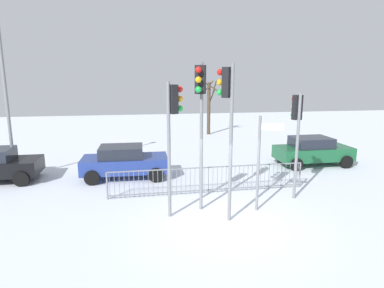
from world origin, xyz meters
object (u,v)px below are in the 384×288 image
direction_sign_post (260,159)px  street_lamp (4,74)px  traffic_light_foreground_left (200,105)px  bare_tree_left (209,106)px  traffic_light_rear_right (297,121)px  car_green_near (312,151)px  traffic_light_foreground_right (228,108)px  traffic_light_mid_left (173,119)px  car_blue_far (124,161)px

direction_sign_post → street_lamp: street_lamp is taller
traffic_light_foreground_left → street_lamp: 9.05m
direction_sign_post → bare_tree_left: bearing=102.4°
traffic_light_rear_right → car_green_near: traffic_light_rear_right is taller
bare_tree_left → direction_sign_post: bearing=-95.3°
traffic_light_rear_right → direction_sign_post: (-1.73, -1.04, -1.09)m
street_lamp → bare_tree_left: 14.98m
traffic_light_foreground_right → traffic_light_mid_left: bearing=112.7°
traffic_light_mid_left → bare_tree_left: size_ratio=1.05×
traffic_light_mid_left → traffic_light_foreground_left: traffic_light_foreground_left is taller
traffic_light_rear_right → car_blue_far: (-6.45, 3.46, -2.15)m
car_green_near → traffic_light_rear_right: bearing=-127.6°
direction_sign_post → street_lamp: 11.22m
traffic_light_foreground_left → direction_sign_post: 2.72m
car_green_near → traffic_light_foreground_left: bearing=-145.3°
traffic_light_foreground_left → bare_tree_left: bearing=-78.2°
traffic_light_rear_right → street_lamp: (-11.33, 4.06, 1.72)m
direction_sign_post → bare_tree_left: bare_tree_left is taller
street_lamp → bare_tree_left: street_lamp is taller
traffic_light_mid_left → street_lamp: size_ratio=0.57×
traffic_light_mid_left → traffic_light_foreground_left: size_ratio=0.88×
bare_tree_left → car_blue_far: bearing=-120.2°
traffic_light_mid_left → traffic_light_foreground_right: bearing=47.0°
traffic_light_foreground_left → car_blue_far: traffic_light_foreground_left is taller
street_lamp → traffic_light_foreground_right: bearing=-34.2°
traffic_light_mid_left → direction_sign_post: 3.25m
traffic_light_mid_left → street_lamp: 8.49m
direction_sign_post → car_blue_far: (-4.72, 4.49, -1.07)m
traffic_light_mid_left → street_lamp: street_lamp is taller
traffic_light_rear_right → car_blue_far: 7.63m
traffic_light_foreground_left → bare_tree_left: traffic_light_foreground_left is taller
car_blue_far → bare_tree_left: bearing=60.4°
traffic_light_foreground_right → car_blue_far: (-3.41, 5.03, -2.83)m
traffic_light_mid_left → traffic_light_rear_right: 4.78m
traffic_light_foreground_left → direction_sign_post: (2.00, -0.28, -1.82)m
car_blue_far → street_lamp: bearing=173.5°
traffic_light_foreground_right → bare_tree_left: bearing=32.2°
traffic_light_rear_right → bare_tree_left: bare_tree_left is taller
car_green_near → car_blue_far: 9.55m
traffic_light_foreground_right → traffic_light_mid_left: traffic_light_foreground_right is taller
traffic_light_rear_right → direction_sign_post: size_ratio=1.21×
car_blue_far → street_lamp: size_ratio=0.50×
traffic_light_foreground_left → traffic_light_foreground_right: bearing=155.0°
traffic_light_foreground_right → traffic_light_foreground_left: bearing=82.2°
traffic_light_foreground_right → bare_tree_left: traffic_light_foreground_right is taller
traffic_light_rear_right → car_green_near: (3.07, 4.16, -2.15)m
car_green_near → bare_tree_left: (-3.41, 9.80, 1.45)m
car_blue_far → traffic_light_foreground_right: bearing=-55.3°
traffic_light_rear_right → traffic_light_foreground_left: (-3.73, -0.76, 0.73)m
traffic_light_mid_left → car_green_near: bearing=100.0°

